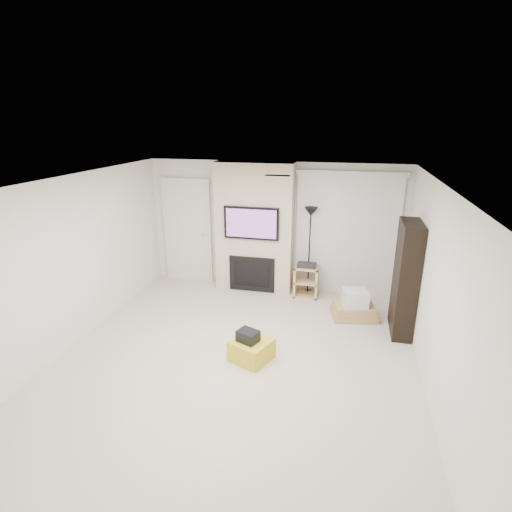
% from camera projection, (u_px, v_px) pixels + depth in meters
% --- Properties ---
extents(floor, '(5.00, 5.50, 0.00)m').
position_uv_depth(floor, '(237.00, 358.00, 5.70)').
color(floor, beige).
rests_on(floor, ground).
extents(ceiling, '(5.00, 5.50, 0.00)m').
position_uv_depth(ceiling, '(234.00, 183.00, 4.89)').
color(ceiling, white).
rests_on(ceiling, wall_back).
extents(wall_back, '(5.00, 0.00, 2.50)m').
position_uv_depth(wall_back, '(274.00, 226.00, 7.83)').
color(wall_back, silver).
rests_on(wall_back, ground).
extents(wall_front, '(5.00, 0.00, 2.50)m').
position_uv_depth(wall_front, '(127.00, 422.00, 2.76)').
color(wall_front, silver).
rests_on(wall_front, ground).
extents(wall_left, '(0.00, 5.50, 2.50)m').
position_uv_depth(wall_left, '(71.00, 263.00, 5.84)').
color(wall_left, silver).
rests_on(wall_left, ground).
extents(wall_right, '(0.00, 5.50, 2.50)m').
position_uv_depth(wall_right, '(437.00, 295.00, 4.76)').
color(wall_right, silver).
rests_on(wall_right, ground).
extents(hvac_vent, '(0.35, 0.18, 0.01)m').
position_uv_depth(hvac_vent, '(277.00, 176.00, 5.55)').
color(hvac_vent, silver).
rests_on(hvac_vent, ceiling).
extents(ottoman, '(0.66, 0.66, 0.30)m').
position_uv_depth(ottoman, '(252.00, 350.00, 5.64)').
color(ottoman, gold).
rests_on(ottoman, floor).
extents(black_bag, '(0.34, 0.31, 0.16)m').
position_uv_depth(black_bag, '(248.00, 336.00, 5.55)').
color(black_bag, black).
rests_on(black_bag, ottoman).
extents(fireplace_wall, '(1.50, 0.47, 2.50)m').
position_uv_depth(fireplace_wall, '(254.00, 229.00, 7.72)').
color(fireplace_wall, beige).
rests_on(fireplace_wall, floor).
extents(entry_door, '(1.02, 0.11, 2.14)m').
position_uv_depth(entry_door, '(188.00, 231.00, 8.25)').
color(entry_door, silver).
rests_on(entry_door, floor).
extents(vertical_blinds, '(1.98, 0.10, 2.37)m').
position_uv_depth(vertical_blinds, '(347.00, 230.00, 7.48)').
color(vertical_blinds, silver).
rests_on(vertical_blinds, floor).
extents(floor_lamp, '(0.25, 0.25, 1.72)m').
position_uv_depth(floor_lamp, '(310.00, 227.00, 7.41)').
color(floor_lamp, black).
rests_on(floor_lamp, floor).
extents(av_stand, '(0.45, 0.38, 0.66)m').
position_uv_depth(av_stand, '(306.00, 279.00, 7.63)').
color(av_stand, '#DEB57A').
rests_on(av_stand, floor).
extents(box_stack, '(0.84, 0.70, 0.50)m').
position_uv_depth(box_stack, '(354.00, 307.00, 6.85)').
color(box_stack, tan).
rests_on(box_stack, floor).
extents(bookshelf, '(0.30, 0.80, 1.80)m').
position_uv_depth(bookshelf, '(406.00, 279.00, 6.16)').
color(bookshelf, black).
rests_on(bookshelf, floor).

